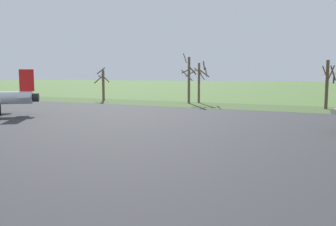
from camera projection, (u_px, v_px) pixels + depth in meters
name	position (u px, v px, depth m)	size (l,w,h in m)	color
asphalt_apron	(189.00, 155.00, 23.89)	(101.78, 63.67, 0.05)	#333335
grass_verge_strip	(276.00, 108.00, 57.79)	(161.78, 12.00, 0.06)	#40582C
bare_tree_far_left	(103.00, 83.00, 74.94)	(3.09, 3.04, 7.11)	brown
bare_tree_left_of_center	(189.00, 78.00, 66.87)	(2.97, 2.94, 9.58)	brown
bare_tree_center	(200.00, 80.00, 67.75)	(2.74, 3.67, 8.09)	brown
bare_tree_right_of_center	(328.00, 83.00, 55.62)	(2.21, 2.39, 7.82)	brown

